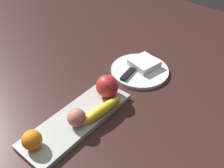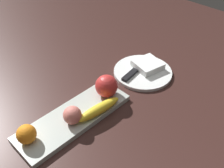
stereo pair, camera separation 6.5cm
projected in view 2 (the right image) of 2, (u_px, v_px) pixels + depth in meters
The scene contains 9 objects.
ground_plane at pixel (77, 115), 0.91m from camera, with size 2.40×2.40×0.00m, color #371F1B.
fruit_tray at pixel (74, 117), 0.89m from camera, with size 0.42×0.14×0.02m, color #B4BEB6.
apple at pixel (107, 86), 0.94m from camera, with size 0.08×0.08×0.08m, color red.
banana at pixel (99, 109), 0.88m from camera, with size 0.18×0.04×0.04m, color yellow.
orange_near_apple at pixel (26, 134), 0.78m from camera, with size 0.06×0.06×0.06m, color orange.
peach at pixel (72, 115), 0.84m from camera, with size 0.06×0.06×0.06m, color #DD766A.
dinner_plate at pixel (143, 72), 1.09m from camera, with size 0.25×0.25×0.01m, color white.
folded_napkin at pixel (148, 65), 1.10m from camera, with size 0.11×0.11×0.03m, color white.
knife at pixel (132, 73), 1.07m from camera, with size 0.18×0.05×0.01m.
Camera 2 is at (-0.36, -0.53, 0.66)m, focal length 41.23 mm.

